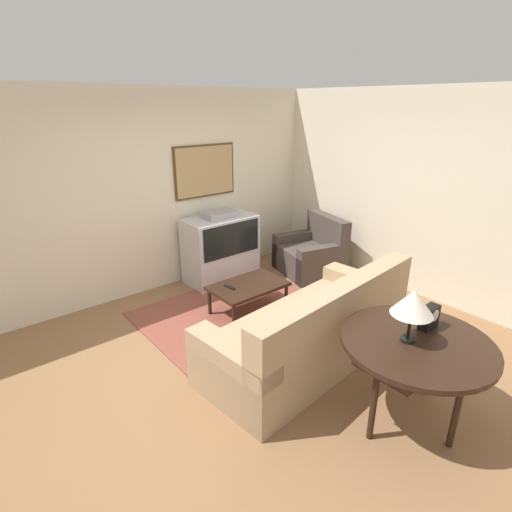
% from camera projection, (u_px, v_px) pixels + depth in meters
% --- Properties ---
extents(ground_plane, '(12.00, 12.00, 0.00)m').
position_uv_depth(ground_plane, '(254.00, 350.00, 4.31)').
color(ground_plane, '#8E6642').
extents(wall_back, '(12.00, 0.10, 2.70)m').
position_uv_depth(wall_back, '(154.00, 193.00, 5.36)').
color(wall_back, beige).
rests_on(wall_back, ground_plane).
extents(wall_right, '(0.06, 12.00, 2.70)m').
position_uv_depth(wall_right, '(404.00, 193.00, 5.38)').
color(wall_right, beige).
rests_on(wall_right, ground_plane).
extents(area_rug, '(2.26, 1.87, 0.01)m').
position_uv_depth(area_rug, '(238.00, 314.00, 5.02)').
color(area_rug, brown).
rests_on(area_rug, ground_plane).
extents(tv, '(1.04, 0.58, 1.05)m').
position_uv_depth(tv, '(221.00, 248.00, 5.86)').
color(tv, silver).
rests_on(tv, ground_plane).
extents(couch, '(2.37, 1.17, 0.95)m').
position_uv_depth(couch, '(312.00, 332.00, 4.04)').
color(couch, tan).
rests_on(couch, ground_plane).
extents(armchair, '(1.02, 1.09, 0.88)m').
position_uv_depth(armchair, '(312.00, 254.00, 6.19)').
color(armchair, '#473D38').
rests_on(armchair, ground_plane).
extents(coffee_table, '(0.93, 0.60, 0.38)m').
position_uv_depth(coffee_table, '(248.00, 287.00, 4.96)').
color(coffee_table, black).
rests_on(coffee_table, ground_plane).
extents(console_table, '(1.18, 1.18, 0.76)m').
position_uv_depth(console_table, '(417.00, 348.00, 3.13)').
color(console_table, black).
rests_on(console_table, ground_plane).
extents(table_lamp, '(0.32, 0.32, 0.43)m').
position_uv_depth(table_lamp, '(413.00, 303.00, 2.99)').
color(table_lamp, black).
rests_on(table_lamp, console_table).
extents(mantel_clock, '(0.18, 0.10, 0.20)m').
position_uv_depth(mantel_clock, '(429.00, 317.00, 3.25)').
color(mantel_clock, black).
rests_on(mantel_clock, console_table).
extents(remote, '(0.06, 0.16, 0.02)m').
position_uv_depth(remote, '(230.00, 287.00, 4.86)').
color(remote, black).
rests_on(remote, coffee_table).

